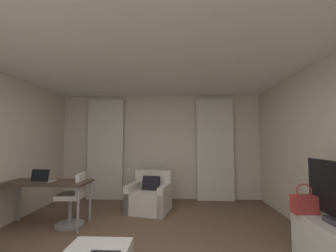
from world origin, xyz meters
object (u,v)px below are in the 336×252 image
(desk, at_px, (47,185))
(laptop, at_px, (43,179))
(armchair, at_px, (150,197))
(desk_chair, at_px, (73,202))
(handbag_primary, at_px, (305,204))

(desk, bearing_deg, laptop, -130.98)
(laptop, bearing_deg, desk, 49.02)
(armchair, xyz_separation_m, laptop, (-1.69, -0.97, 0.52))
(desk, distance_m, laptop, 0.13)
(desk, distance_m, desk_chair, 0.52)
(desk_chair, relative_size, handbag_primary, 2.39)
(handbag_primary, bearing_deg, desk, 167.53)
(armchair, height_order, desk, armchair)
(armchair, height_order, desk_chair, desk_chair)
(laptop, distance_m, handbag_primary, 3.95)
(armchair, bearing_deg, handbag_primary, -39.01)
(desk, height_order, handbag_primary, handbag_primary)
(armchair, relative_size, desk_chair, 1.08)
(armchair, distance_m, desk, 1.93)
(handbag_primary, bearing_deg, armchair, 140.99)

